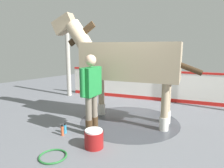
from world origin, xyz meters
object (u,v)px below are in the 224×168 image
(horse, at_px, (125,62))
(bottle_spray, at_px, (62,130))
(handler, at_px, (91,89))
(bottle_shampoo, at_px, (65,129))
(wash_bucket, at_px, (94,139))
(hose_coil, at_px, (53,156))

(horse, height_order, bottle_spray, horse)
(handler, bearing_deg, bottle_shampoo, -150.77)
(handler, xyz_separation_m, bottle_shampoo, (-0.39, 0.43, -0.86))
(handler, height_order, bottle_spray, handler)
(handler, height_order, wash_bucket, handler)
(wash_bucket, xyz_separation_m, bottle_shampoo, (0.02, 0.92, -0.07))
(handler, distance_m, bottle_shampoo, 1.04)
(horse, xyz_separation_m, bottle_shampoo, (-1.42, 0.51, -1.38))
(handler, relative_size, bottle_shampoo, 7.52)
(horse, height_order, hose_coil, horse)
(handler, bearing_deg, hose_coil, -92.41)
(bottle_shampoo, height_order, bottle_spray, bottle_spray)
(bottle_spray, relative_size, hose_coil, 0.52)
(horse, relative_size, bottle_shampoo, 15.91)
(wash_bucket, height_order, hose_coil, wash_bucket)
(handler, relative_size, bottle_spray, 6.79)
(horse, distance_m, bottle_shampoo, 2.04)
(horse, relative_size, wash_bucket, 10.12)
(hose_coil, bearing_deg, handler, 10.90)
(wash_bucket, bearing_deg, horse, 15.78)
(horse, distance_m, bottle_spray, 2.10)
(wash_bucket, bearing_deg, handler, 49.91)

